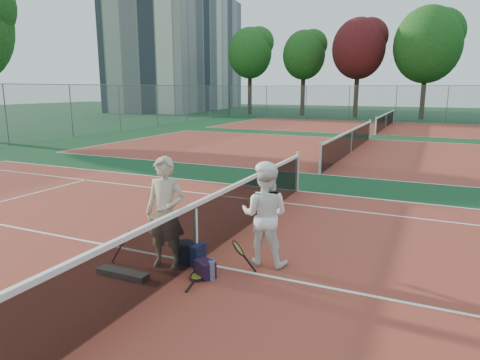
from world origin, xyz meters
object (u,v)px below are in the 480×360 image
sports_bag_navy (190,253)px  sports_bag_purple (205,269)px  racket_black_held (238,257)px  net_main (196,233)px  player_b (265,215)px  racket_spare (198,277)px  racket_red (126,246)px  player_a (166,213)px  water_bottle (212,270)px  apartment_block (181,51)px

sports_bag_navy → sports_bag_purple: (0.47, -0.36, -0.04)m
racket_black_held → sports_bag_purple: racket_black_held is taller
net_main → player_b: 1.15m
player_b → racket_spare: 1.42m
racket_red → racket_spare: bearing=-42.0°
net_main → sports_bag_purple: bearing=-46.6°
player_a → racket_spare: 1.11m
player_a → sports_bag_purple: player_a is taller
racket_red → water_bottle: 1.61m
sports_bag_navy → player_a: bearing=-137.2°
net_main → racket_black_held: 0.82m
racket_red → sports_bag_purple: racket_red is taller
net_main → racket_spare: bearing=-57.5°
player_b → racket_red: player_b is taller
racket_red → player_b: bearing=-15.3°
racket_red → racket_black_held: size_ratio=1.05×
player_b → racket_red: (-2.08, -0.89, -0.54)m
apartment_block → racket_black_held: size_ratio=43.72×
racket_red → racket_spare: size_ratio=0.88×
racket_spare → sports_bag_purple: bearing=-41.3°
racket_black_held → sports_bag_purple: size_ratio=1.60×
player_a → racket_spare: bearing=-25.6°
player_a → racket_red: player_a is taller
sports_bag_navy → racket_black_held: bearing=1.4°
racket_spare → apartment_block: bearing=23.1°
racket_red → sports_bag_navy: bearing=-17.9°
sports_bag_purple → racket_black_held: bearing=45.0°
sports_bag_purple → water_bottle: (0.14, -0.04, 0.02)m
player_b → racket_spare: bearing=50.2°
apartment_block → water_bottle: 53.34m
racket_spare → racket_red: bearing=77.0°
racket_spare → sports_bag_purple: (0.06, 0.10, 0.09)m
apartment_block → sports_bag_navy: 52.68m
net_main → sports_bag_navy: net_main is taller
apartment_block → sports_bag_purple: bearing=-57.4°
player_b → sports_bag_navy: (-1.09, -0.52, -0.64)m
player_b → sports_bag_purple: player_b is taller
apartment_block → sports_bag_navy: bearing=-57.6°
apartment_block → sports_bag_purple: 53.23m
net_main → player_a: bearing=-138.1°
racket_black_held → racket_spare: size_ratio=0.84×
racket_spare → net_main: bearing=23.2°
player_a → sports_bag_purple: size_ratio=5.64×
apartment_block → racket_black_held: 53.10m
racket_red → racket_black_held: racket_red is taller
racket_black_held → water_bottle: bearing=39.9°
net_main → racket_black_held: net_main is taller
apartment_block → player_b: 52.75m
player_a → water_bottle: size_ratio=5.92×
net_main → racket_spare: (0.33, -0.52, -0.47)m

